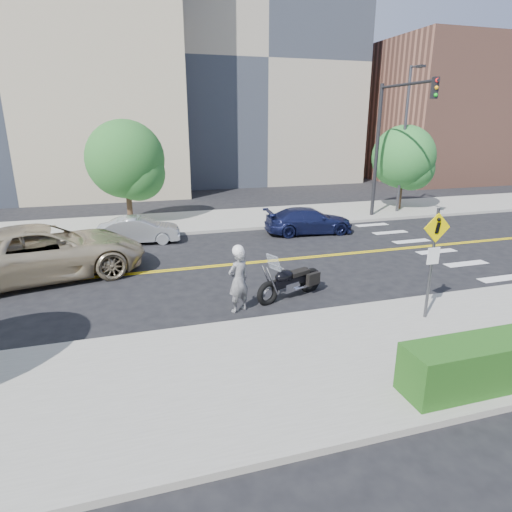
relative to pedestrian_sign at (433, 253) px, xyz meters
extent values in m
plane|color=black|center=(-4.20, 6.31, -1.96)|extent=(120.00, 120.00, 0.00)
cube|color=#9E9B91|center=(-4.20, -1.19, -1.89)|extent=(60.00, 5.00, 0.15)
cube|color=#9E9B91|center=(-4.20, 13.81, -1.89)|extent=(60.00, 5.00, 0.15)
cube|color=tan|center=(-14.20, 28.31, 10.54)|extent=(22.00, 14.00, 25.00)
cube|color=#A39984|center=(3.80, 32.31, 8.04)|extent=(18.00, 14.00, 20.00)
cube|color=#8C5947|center=(21.80, 26.31, 4.04)|extent=(14.00, 12.00, 12.00)
cylinder|color=#4C4C51|center=(7.80, 12.81, 2.19)|extent=(0.16, 0.16, 8.00)
cylinder|color=black|center=(5.80, 12.31, 1.69)|extent=(0.20, 0.20, 7.00)
cylinder|color=black|center=(5.80, 10.11, 4.99)|extent=(0.14, 4.40, 0.14)
cube|color=black|center=(5.80, 8.11, 4.69)|extent=(0.28, 0.18, 0.90)
cylinder|color=#4C4C51|center=(0.00, 0.01, -0.31)|extent=(0.08, 0.08, 3.00)
cube|color=#F9D800|center=(0.00, -0.02, 0.69)|extent=(0.78, 0.03, 0.78)
cube|color=white|center=(0.00, -0.02, -0.06)|extent=(0.35, 0.03, 0.45)
imported|color=silver|center=(-4.67, 2.16, -1.03)|extent=(0.80, 0.68, 1.87)
sphere|color=white|center=(-4.67, 2.16, -0.14)|extent=(0.34, 0.34, 0.34)
imported|color=#BEAE8B|center=(-10.40, 6.79, -1.03)|extent=(7.23, 4.52, 1.86)
imported|color=#B5B9BD|center=(-7.13, 10.51, -1.37)|extent=(3.68, 1.59, 1.18)
imported|color=#191F4C|center=(0.88, 9.97, -1.34)|extent=(4.44, 2.11, 1.25)
cylinder|color=#382619|center=(-7.45, 14.29, 0.23)|extent=(0.28, 0.28, 4.37)
sphere|color=#20631F|center=(-7.45, 14.29, 1.45)|extent=(3.94, 3.94, 3.94)
cylinder|color=#382619|center=(8.38, 13.50, 0.12)|extent=(0.25, 0.25, 4.16)
sphere|color=#226D25|center=(8.38, 13.50, 1.29)|extent=(3.68, 3.68, 3.68)
camera|label=1|loc=(-7.45, -8.82, 3.25)|focal=30.00mm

